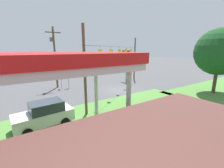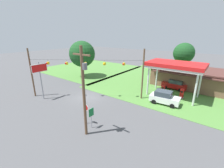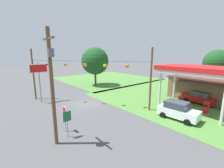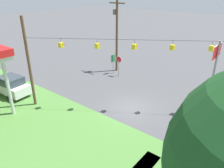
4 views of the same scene
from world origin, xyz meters
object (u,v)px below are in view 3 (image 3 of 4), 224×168
(fuel_pump_near, at_px, (181,102))
(route_sign, at_px, (67,119))
(fuel_pump_far, at_px, (206,108))
(stop_sign_roadside, at_px, (65,113))
(car_at_pumps_rear, at_px, (199,97))
(tree_behind_station, at_px, (217,63))
(tree_west_verge, at_px, (95,61))
(stop_sign_overhead, at_px, (39,74))
(gas_station_store, at_px, (222,90))
(utility_pole_main, at_px, (52,83))
(gas_station_canopy, at_px, (196,71))
(car_at_pumps_front, at_px, (178,110))

(fuel_pump_near, xyz_separation_m, route_sign, (-2.77, -14.79, 0.94))
(fuel_pump_far, distance_m, stop_sign_roadside, 16.16)
(car_at_pumps_rear, distance_m, stop_sign_roadside, 18.95)
(car_at_pumps_rear, relative_size, stop_sign_roadside, 1.82)
(route_sign, height_order, tree_behind_station, tree_behind_station)
(tree_west_verge, bearing_deg, stop_sign_overhead, -69.35)
(stop_sign_overhead, bearing_deg, stop_sign_roadside, -3.92)
(gas_station_store, xyz_separation_m, car_at_pumps_rear, (-1.66, -3.62, -0.84))
(stop_sign_roadside, relative_size, utility_pole_main, 0.28)
(route_sign, relative_size, utility_pole_main, 0.26)
(stop_sign_roadside, xyz_separation_m, utility_pole_main, (1.44, -1.37, 3.27))
(fuel_pump_far, relative_size, route_sign, 0.67)
(car_at_pumps_rear, xyz_separation_m, utility_pole_main, (-3.37, -19.68, 4.12))
(stop_sign_roadside, height_order, tree_behind_station, tree_behind_station)
(car_at_pumps_rear, bearing_deg, fuel_pump_far, 122.64)
(gas_station_canopy, bearing_deg, tree_west_verge, -177.91)
(fuel_pump_near, distance_m, stop_sign_overhead, 20.41)
(stop_sign_roadside, bearing_deg, fuel_pump_far, -115.49)
(car_at_pumps_front, bearing_deg, fuel_pump_far, 62.67)
(gas_station_store, xyz_separation_m, utility_pole_main, (-5.04, -23.30, 3.29))
(fuel_pump_far, distance_m, stop_sign_overhead, 22.71)
(tree_behind_station, bearing_deg, gas_station_store, -68.48)
(fuel_pump_far, height_order, utility_pole_main, utility_pole_main)
(car_at_pumps_front, bearing_deg, utility_pole_main, -112.28)
(utility_pole_main, bearing_deg, fuel_pump_far, 70.93)
(tree_behind_station, bearing_deg, stop_sign_roadside, -95.12)
(fuel_pump_near, distance_m, fuel_pump_far, 3.09)
(fuel_pump_far, xyz_separation_m, tree_west_verge, (-22.58, -0.77, 4.78))
(stop_sign_roadside, bearing_deg, route_sign, 167.84)
(stop_sign_roadside, xyz_separation_m, stop_sign_overhead, (-10.72, 0.74, 2.54))
(gas_station_canopy, distance_m, tree_west_verge, 21.06)
(car_at_pumps_front, relative_size, stop_sign_roadside, 1.75)
(tree_west_verge, bearing_deg, utility_pole_main, -41.59)
(fuel_pump_near, bearing_deg, tree_behind_station, 93.61)
(gas_station_store, bearing_deg, stop_sign_overhead, -129.05)
(fuel_pump_far, height_order, tree_west_verge, tree_west_verge)
(gas_station_store, distance_m, car_at_pumps_front, 11.23)
(gas_station_canopy, distance_m, car_at_pumps_front, 5.62)
(car_at_pumps_rear, distance_m, route_sign, 18.93)
(fuel_pump_far, height_order, stop_sign_overhead, stop_sign_overhead)
(car_at_pumps_rear, bearing_deg, fuel_pump_near, 78.84)
(utility_pole_main, bearing_deg, car_at_pumps_rear, 80.28)
(fuel_pump_near, relative_size, fuel_pump_far, 1.00)
(fuel_pump_far, xyz_separation_m, stop_sign_overhead, (-17.66, -13.82, 3.59))
(fuel_pump_far, height_order, stop_sign_roadside, stop_sign_roadside)
(gas_station_canopy, distance_m, fuel_pump_near, 4.67)
(stop_sign_roadside, distance_m, route_sign, 1.11)
(gas_station_canopy, distance_m, fuel_pump_far, 4.67)
(gas_station_canopy, xyz_separation_m, car_at_pumps_front, (-0.05, -3.77, -4.17))
(fuel_pump_far, xyz_separation_m, car_at_pumps_front, (-1.59, -3.77, 0.24))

